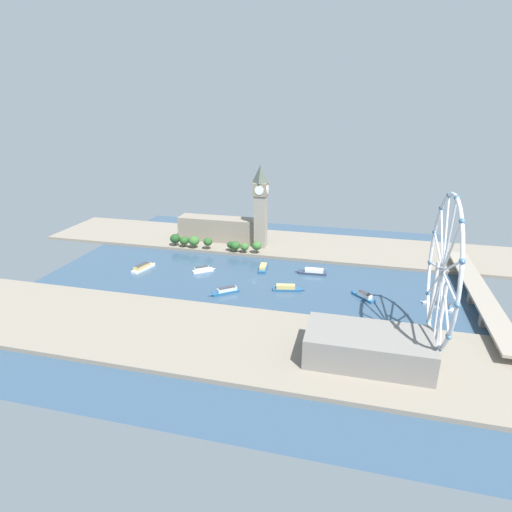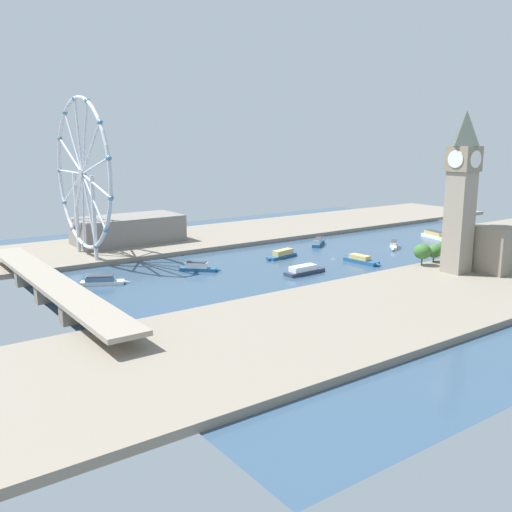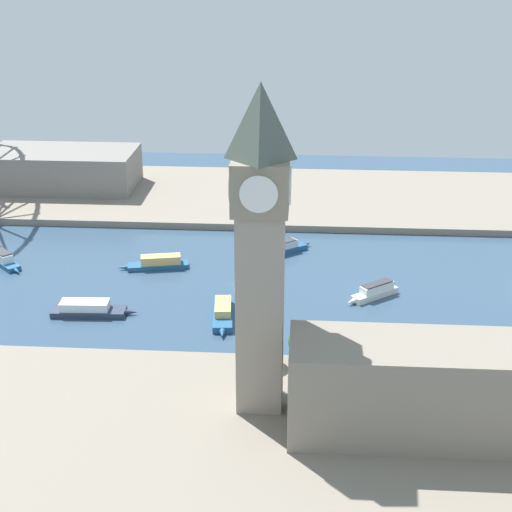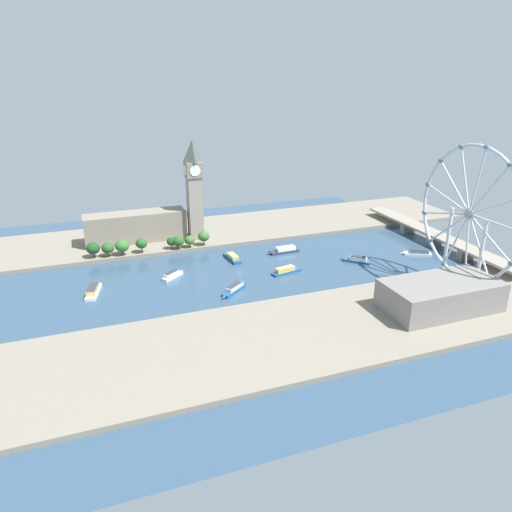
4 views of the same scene
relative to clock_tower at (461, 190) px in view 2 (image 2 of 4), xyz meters
name	(u,v)px [view 2 (image 2 of 4)]	position (x,y,z in m)	size (l,w,h in m)	color
ground_plane	(333,255)	(83.55, 13.92, -48.54)	(374.30, 374.30, 0.00)	#334C66
riverbank_left	(470,285)	(-18.60, 13.92, -47.04)	(90.00, 520.00, 3.00)	gray
riverbank_right	(245,232)	(185.70, 13.92, -47.04)	(90.00, 520.00, 3.00)	gray
clock_tower	(461,190)	(0.00, 0.00, 0.00)	(15.00, 15.00, 87.45)	gray
tree_row_embankment	(473,243)	(21.65, -48.41, -37.91)	(14.22, 101.65, 13.14)	#513823
ferris_wheel	(83,175)	(163.10, 151.07, 5.17)	(94.76, 3.20, 98.28)	silver
riverside_hall	(128,229)	(190.28, 111.58, -36.17)	(37.27, 73.38, 18.73)	gray
river_bridge	(51,285)	(83.55, 196.42, -40.43)	(186.30, 16.57, 10.54)	gray
tour_boat_0	(435,235)	(84.00, -93.92, -46.16)	(30.23, 12.91, 5.62)	white
tour_boat_1	(394,245)	(75.76, -36.77, -46.26)	(16.65, 19.69, 5.43)	white
tour_boat_2	(361,260)	(55.64, 16.22, -46.55)	(28.09, 8.59, 4.97)	#235684
tour_boat_3	(102,281)	(99.71, 165.67, -46.49)	(16.23, 25.11, 4.91)	white
tour_boat_4	(282,254)	(97.07, 46.21, -46.37)	(10.76, 27.94, 5.15)	#235684
tour_boat_5	(304,270)	(55.20, 62.99, -46.44)	(8.59, 29.90, 5.00)	#2D384C
tour_boat_6	(198,267)	(96.76, 108.91, -46.28)	(20.22, 20.45, 5.57)	#235684
tour_boat_7	(318,242)	(115.37, -1.64, -46.29)	(19.87, 23.40, 5.32)	#235684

